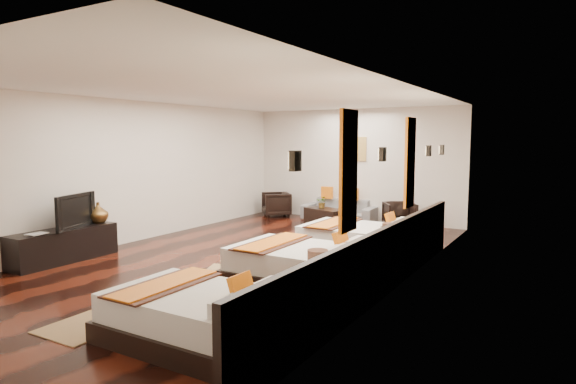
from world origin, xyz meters
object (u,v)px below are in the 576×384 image
Objects in this scene: nightstand_a at (317,299)px; nightstand_b at (389,257)px; figurine at (98,213)px; armchair_left at (276,204)px; bed_far at (364,241)px; tv at (71,211)px; coffee_table at (325,217)px; book at (32,234)px; sofa at (339,210)px; armchair_right at (400,216)px; bed_near at (206,317)px; tv_console at (64,245)px; table_plant at (322,202)px; bed_mid at (309,266)px.

nightstand_a is 2.34m from nightstand_b.
armchair_left is at bearing 84.64° from figurine.
bed_far is 2.12× the size of tv.
tv is 1.01× the size of coffee_table.
figurine is at bearing -165.37° from nightstand_b.
book is 7.05m from sofa.
figurine is 5.90m from sofa.
bed_near is at bearing -121.11° from armchair_right.
tv is 3.45× the size of book.
coffee_table is (-1.68, -0.41, -0.11)m from armchair_right.
bed_far is 3.03× the size of armchair_left.
armchair_right reaches higher than sofa.
coffee_table is at bearing 29.91° from armchair_left.
sofa is at bearing 71.61° from book.
bed_far reaches higher than tv_console.
table_plant is (-2.08, 2.49, 0.27)m from bed_far.
armchair_left is (0.49, 6.45, -0.24)m from book.
bed_near is 0.95× the size of bed_far.
sofa is (2.22, 5.45, -0.46)m from figurine.
tv_console is 6.97m from armchair_right.
bed_mid is at bearing 18.47° from book.
figurine reaches higher than nightstand_a.
armchair_right is at bearing 55.95° from tv_console.
coffee_table is (2.22, 4.65, -0.53)m from figurine.
armchair_left is (-3.71, 3.02, 0.04)m from bed_far.
bed_mid is 1.42m from nightstand_a.
bed_far is 7.30× the size of book.
nightstand_b is 0.44× the size of tv_console.
armchair_left is (0.49, 5.21, -0.41)m from figurine.
nightstand_a is 0.45× the size of sofa.
nightstand_a is 6.32m from coffee_table.
armchair_left is 1.04× the size of armchair_right.
nightstand_a reaches higher than bed_far.
armchair_right is (3.85, 5.65, -0.53)m from tv.
bed_mid is at bearing -99.41° from tv.
bed_near is 2.19m from bed_mid.
bed_far is 3.16m from coffee_table.
table_plant is at bearing 68.54° from tv_console.
book is at bearing -155.21° from armchair_right.
tv is (-4.15, -2.77, 0.56)m from bed_far.
figurine is (-4.20, -0.16, 0.45)m from bed_mid.
figurine is 0.54× the size of armchair_right.
nightstand_a is at bearing -64.48° from coffee_table.
coffee_table is (0.00, -0.79, -0.07)m from sofa.
figurine is at bearing 90.00° from book.
sofa is at bearing 67.79° from figurine.
table_plant is (2.12, 4.69, -0.19)m from figurine.
table_plant reaches higher than sofa.
bed_mid is at bearing -123.47° from nightstand_b.
sofa is (2.22, 6.69, -0.29)m from book.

